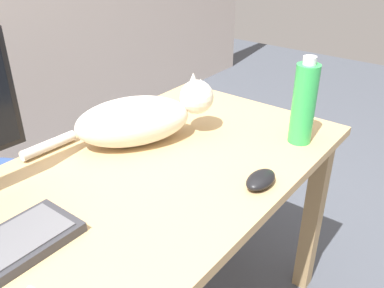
{
  "coord_description": "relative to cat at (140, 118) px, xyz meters",
  "views": [
    {
      "loc": [
        -0.61,
        -0.71,
        1.35
      ],
      "look_at": [
        0.22,
        -0.07,
        0.79
      ],
      "focal_mm": 38.9,
      "sensor_mm": 36.0,
      "label": 1
    }
  ],
  "objects": [
    {
      "name": "water_bottle",
      "position": [
        0.31,
        -0.4,
        0.05
      ],
      "size": [
        0.07,
        0.07,
        0.28
      ],
      "color": "green",
      "rests_on": "desk"
    },
    {
      "name": "computer_mouse",
      "position": [
        0.01,
        -0.43,
        -0.06
      ],
      "size": [
        0.11,
        0.06,
        0.04
      ],
      "primitive_type": "ellipsoid",
      "color": "black",
      "rests_on": "desk"
    },
    {
      "name": "cat",
      "position": [
        0.0,
        0.0,
        0.0
      ],
      "size": [
        0.53,
        0.36,
        0.2
      ],
      "color": "silver",
      "rests_on": "desk"
    },
    {
      "name": "desk",
      "position": [
        -0.22,
        -0.14,
        -0.18
      ],
      "size": [
        1.47,
        0.72,
        0.73
      ],
      "color": "tan",
      "rests_on": "ground_plane"
    }
  ]
}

